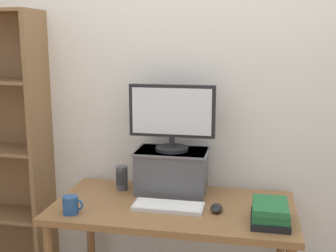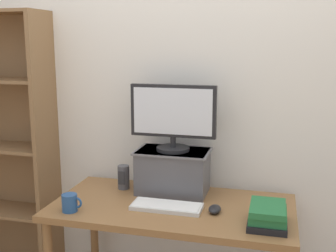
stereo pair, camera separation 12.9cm
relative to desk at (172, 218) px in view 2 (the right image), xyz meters
The scene contains 9 objects.
back_wall 0.79m from the desk, 90.00° to the left, with size 7.00×0.08×2.60m.
desk is the anchor object (origin of this frame).
riser_box 0.29m from the desk, 103.02° to the left, with size 0.43×0.27×0.25m.
computer_monitor 0.57m from the desk, 103.12° to the left, with size 0.50×0.19×0.38m.
keyboard 0.11m from the desk, 103.49° to the right, with size 0.38×0.15×0.02m.
computer_mouse 0.26m from the desk, 11.55° to the right, with size 0.06×0.10×0.04m.
book_stack 0.54m from the desk, 15.00° to the right, with size 0.18×0.24×0.10m.
coffee_mug 0.56m from the desk, 155.55° to the right, with size 0.11×0.08×0.09m.
desk_speaker 0.42m from the desk, 153.40° to the left, with size 0.07×0.07×0.14m.
Camera 2 is at (0.52, -2.10, 1.58)m, focal length 45.00 mm.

